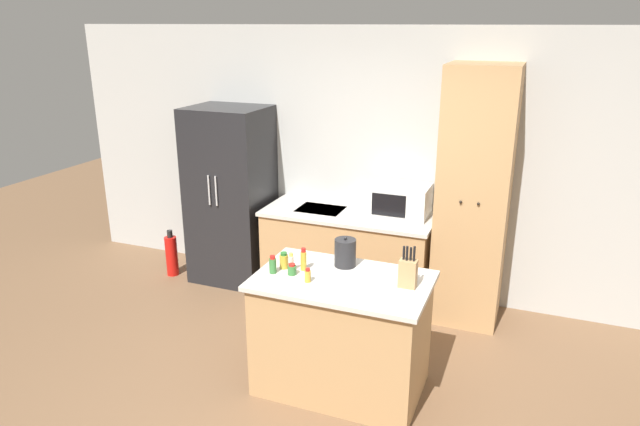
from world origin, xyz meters
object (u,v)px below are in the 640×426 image
(kettle, at_px, (345,253))
(spice_bottle_green_herb, at_px, (284,261))
(microwave, at_px, (401,200))
(spice_bottle_orange_cap, at_px, (304,260))
(refrigerator, at_px, (231,195))
(pantry_cabinet, at_px, (474,198))
(spice_bottle_short_red, at_px, (291,263))
(spice_bottle_amber_oil, at_px, (308,276))
(knife_block, at_px, (408,273))
(spice_bottle_pale_salt, at_px, (273,265))
(fire_extinguisher, at_px, (172,255))
(spice_bottle_tall_dark, at_px, (292,270))

(kettle, bearing_deg, spice_bottle_green_herb, -153.36)
(microwave, relative_size, spice_bottle_orange_cap, 3.07)
(refrigerator, xyz_separation_m, pantry_cabinet, (2.44, 0.03, 0.24))
(spice_bottle_short_red, xyz_separation_m, spice_bottle_amber_oil, (0.18, -0.13, -0.02))
(microwave, distance_m, spice_bottle_orange_cap, 1.55)
(refrigerator, relative_size, knife_block, 6.01)
(spice_bottle_orange_cap, bearing_deg, microwave, 77.05)
(spice_bottle_pale_salt, height_order, spice_bottle_orange_cap, spice_bottle_orange_cap)
(spice_bottle_short_red, bearing_deg, pantry_cabinet, 53.44)
(pantry_cabinet, xyz_separation_m, spice_bottle_pale_salt, (-1.21, -1.56, -0.20))
(spice_bottle_pale_salt, bearing_deg, spice_bottle_green_herb, 71.08)
(refrigerator, relative_size, fire_extinguisher, 3.57)
(knife_block, height_order, spice_bottle_pale_salt, knife_block)
(spice_bottle_pale_salt, bearing_deg, fire_extinguisher, 144.99)
(kettle, distance_m, fire_extinguisher, 2.65)
(spice_bottle_green_herb, height_order, spice_bottle_pale_salt, spice_bottle_pale_salt)
(refrigerator, xyz_separation_m, fire_extinguisher, (-0.65, -0.21, -0.69))
(pantry_cabinet, xyz_separation_m, kettle, (-0.76, -1.25, -0.15))
(spice_bottle_amber_oil, xyz_separation_m, spice_bottle_orange_cap, (-0.11, 0.18, 0.03))
(spice_bottle_tall_dark, distance_m, spice_bottle_short_red, 0.07)
(refrigerator, relative_size, kettle, 7.81)
(spice_bottle_amber_oil, height_order, kettle, kettle)
(spice_bottle_orange_cap, relative_size, kettle, 0.74)
(spice_bottle_amber_oil, distance_m, spice_bottle_pale_salt, 0.30)
(pantry_cabinet, xyz_separation_m, microwave, (-0.67, 0.08, -0.12))
(microwave, bearing_deg, spice_bottle_pale_salt, -108.02)
(spice_bottle_short_red, bearing_deg, fire_extinguisher, 148.17)
(kettle, bearing_deg, knife_block, -19.18)
(spice_bottle_pale_salt, height_order, fire_extinguisher, spice_bottle_pale_salt)
(spice_bottle_tall_dark, bearing_deg, spice_bottle_green_herb, 140.79)
(knife_block, relative_size, kettle, 1.30)
(spice_bottle_amber_oil, bearing_deg, refrigerator, 134.01)
(pantry_cabinet, xyz_separation_m, fire_extinguisher, (-3.09, -0.25, -0.93))
(microwave, xyz_separation_m, spice_bottle_short_red, (-0.43, -1.56, -0.07))
(pantry_cabinet, bearing_deg, spice_bottle_tall_dark, -124.76)
(spice_bottle_orange_cap, bearing_deg, spice_bottle_short_red, -148.35)
(spice_bottle_amber_oil, height_order, spice_bottle_pale_salt, spice_bottle_pale_salt)
(refrigerator, height_order, spice_bottle_green_herb, refrigerator)
(pantry_cabinet, bearing_deg, knife_block, -99.82)
(pantry_cabinet, bearing_deg, spice_bottle_amber_oil, -119.60)
(fire_extinguisher, bearing_deg, spice_bottle_short_red, -31.83)
(refrigerator, bearing_deg, spice_bottle_short_red, -47.26)
(pantry_cabinet, height_order, spice_bottle_orange_cap, pantry_cabinet)
(kettle, bearing_deg, spice_bottle_short_red, -145.40)
(knife_block, relative_size, spice_bottle_short_red, 2.15)
(microwave, relative_size, spice_bottle_short_red, 3.75)
(spice_bottle_short_red, bearing_deg, spice_bottle_orange_cap, 31.65)
(spice_bottle_pale_salt, bearing_deg, knife_block, 7.97)
(fire_extinguisher, bearing_deg, refrigerator, 18.30)
(pantry_cabinet, bearing_deg, fire_extinguisher, -175.44)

